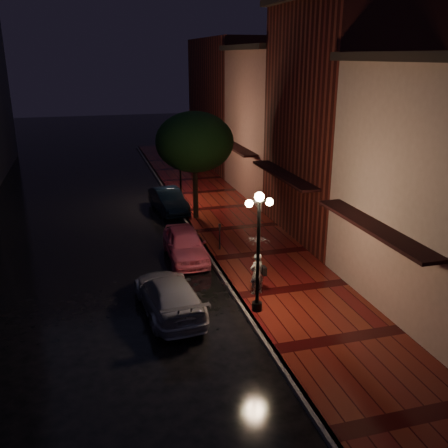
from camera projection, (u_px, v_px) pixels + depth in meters
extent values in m
plane|color=black|center=(212.00, 262.00, 22.13)|extent=(120.00, 120.00, 0.00)
cube|color=#4E0E0E|center=(260.00, 255.00, 22.68)|extent=(4.50, 60.00, 0.15)
cube|color=#595451|center=(212.00, 260.00, 22.11)|extent=(0.25, 60.00, 0.15)
cube|color=#511914|center=(342.00, 125.00, 23.98)|extent=(5.00, 8.00, 11.00)
cube|color=#8C5951|center=(280.00, 125.00, 31.60)|extent=(5.00, 8.00, 9.00)
cube|color=#511914|center=(234.00, 103.00, 40.56)|extent=(5.00, 12.00, 10.00)
cylinder|color=black|center=(258.00, 258.00, 16.97)|extent=(0.12, 0.12, 4.00)
cylinder|color=black|center=(257.00, 306.00, 17.56)|extent=(0.36, 0.36, 0.30)
cube|color=black|center=(259.00, 201.00, 16.33)|extent=(0.70, 0.08, 0.08)
sphere|color=#FFE499|center=(259.00, 197.00, 16.28)|extent=(0.32, 0.32, 0.32)
sphere|color=#FFE499|center=(249.00, 204.00, 16.25)|extent=(0.26, 0.26, 0.26)
sphere|color=#FFE499|center=(269.00, 202.00, 16.43)|extent=(0.26, 0.26, 0.26)
cylinder|color=black|center=(180.00, 171.00, 29.74)|extent=(0.12, 0.12, 4.00)
cylinder|color=black|center=(181.00, 201.00, 30.33)|extent=(0.36, 0.36, 0.30)
cube|color=black|center=(179.00, 137.00, 29.10)|extent=(0.70, 0.08, 0.08)
sphere|color=#FFE499|center=(179.00, 135.00, 29.05)|extent=(0.32, 0.32, 0.32)
sphere|color=#FFE499|center=(174.00, 138.00, 29.03)|extent=(0.26, 0.26, 0.26)
sphere|color=#FFE499|center=(185.00, 138.00, 29.21)|extent=(0.26, 0.26, 0.26)
cylinder|color=black|center=(195.00, 189.00, 27.20)|extent=(0.28, 0.28, 3.20)
ellipsoid|color=black|center=(195.00, 142.00, 26.36)|extent=(4.16, 4.16, 3.20)
sphere|color=black|center=(205.00, 151.00, 27.28)|extent=(1.80, 1.80, 1.80)
sphere|color=black|center=(186.00, 154.00, 25.73)|extent=(1.80, 1.80, 1.80)
imported|color=#ED617F|center=(185.00, 244.00, 22.23)|extent=(1.75, 4.18, 1.41)
imported|color=black|center=(168.00, 200.00, 29.04)|extent=(1.93, 4.26, 1.36)
imported|color=#A7A6AD|center=(169.00, 295.00, 17.57)|extent=(2.24, 4.77, 1.35)
imported|color=silver|center=(257.00, 274.00, 18.60)|extent=(0.67, 0.53, 1.62)
imported|color=silver|center=(257.00, 248.00, 18.27)|extent=(0.94, 0.96, 0.86)
cylinder|color=black|center=(257.00, 264.00, 18.48)|extent=(0.02, 0.02, 1.30)
cube|color=black|center=(264.00, 271.00, 18.59)|extent=(0.13, 0.30, 0.32)
cylinder|color=black|center=(220.00, 239.00, 22.95)|extent=(0.06, 0.06, 1.05)
cube|color=black|center=(220.00, 226.00, 22.75)|extent=(0.13, 0.11, 0.21)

